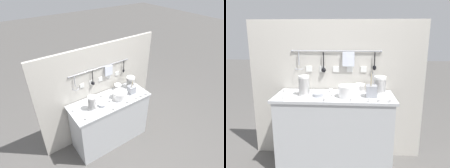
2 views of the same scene
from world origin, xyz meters
The scene contains 19 objects.
ground_plane centered at (0.00, 0.00, 0.00)m, with size 20.00×20.00×0.00m, color #514F4C.
counter centered at (0.00, 0.00, 0.44)m, with size 1.31×0.51×0.87m.
back_wall centered at (0.00, 0.29, 0.85)m, with size 2.11×0.11×1.70m.
bowl_stack_short_front centered at (-0.33, -0.02, 0.98)m, with size 0.12×0.12×0.22m.
bowl_stack_wide_centre centered at (0.50, 0.11, 0.97)m, with size 0.14×0.14×0.20m.
bowl_stack_nested_right centered at (0.28, 0.18, 0.92)m, with size 0.12×0.12×0.09m.
plate_stack centered at (0.16, -0.05, 0.94)m, with size 0.22×0.22×0.12m.
steel_mixing_bowl centered at (-0.17, -0.05, 0.89)m, with size 0.12×0.12×0.03m.
cutlery_caddy centered at (0.40, -0.04, 0.94)m, with size 0.11×0.11×0.27m.
cup_back_right centered at (-0.25, 0.08, 0.89)m, with size 0.04×0.04×0.04m.
cup_edge_near centered at (0.46, -0.22, 0.89)m, with size 0.04×0.04×0.04m.
cup_front_right centered at (-0.51, -0.17, 0.89)m, with size 0.04×0.04×0.04m.
cup_centre centered at (-0.01, -0.04, 0.89)m, with size 0.04×0.04×0.04m.
cup_front_left centered at (0.19, -0.22, 0.89)m, with size 0.04×0.04×0.04m.
cup_back_left centered at (-0.05, 0.15, 0.89)m, with size 0.04×0.04×0.04m.
cup_by_caddy centered at (-0.58, 0.08, 0.89)m, with size 0.04×0.04×0.04m.
cup_mid_row centered at (0.36, -0.22, 0.89)m, with size 0.04×0.04×0.04m.
cup_edge_far centered at (-0.08, -0.22, 0.89)m, with size 0.04×0.04×0.04m.
cup_beside_plates centered at (0.57, -0.22, 0.89)m, with size 0.04×0.04×0.04m.
Camera 2 is at (0.19, -2.30, 1.55)m, focal length 35.00 mm.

